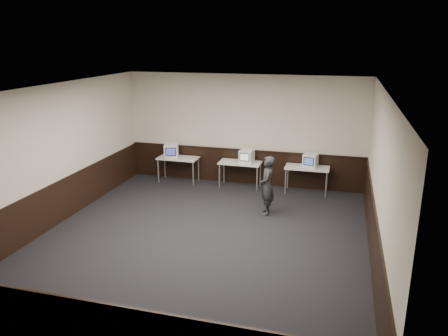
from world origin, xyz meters
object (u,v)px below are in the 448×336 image
object	(u,v)px
desk_center	(240,164)
emac_center	(247,156)
desk_right	(307,169)
emac_right	(310,160)
desk_left	(178,160)
person	(267,186)
emac_left	(171,151)

from	to	relation	value
desk_center	emac_center	bearing A→B (deg)	0.06
desk_right	emac_right	xyz separation A→B (m)	(0.07, 0.03, 0.26)
desk_left	person	world-z (taller)	person
desk_center	emac_center	distance (m)	0.32
desk_left	emac_right	size ratio (longest dim) A/B	2.67
emac_left	emac_center	world-z (taller)	emac_left
desk_right	emac_center	size ratio (longest dim) A/B	2.76
emac_left	emac_right	distance (m)	4.07
person	emac_right	bearing A→B (deg)	146.43
desk_left	emac_center	bearing A→B (deg)	0.01
desk_center	emac_left	distance (m)	2.11
desk_right	person	size ratio (longest dim) A/B	0.82
desk_center	person	xyz separation A→B (m)	(1.09, -1.81, 0.05)
desk_right	person	distance (m)	1.98
desk_center	emac_center	xyz separation A→B (m)	(0.19, 0.00, 0.26)
person	emac_center	bearing A→B (deg)	-161.45
emac_left	desk_left	bearing A→B (deg)	-2.58
desk_right	desk_center	bearing A→B (deg)	180.00
desk_right	person	xyz separation A→B (m)	(-0.81, -1.81, 0.05)
desk_center	desk_right	world-z (taller)	same
desk_center	person	distance (m)	2.12
desk_right	emac_right	bearing A→B (deg)	23.95
desk_center	person	world-z (taller)	person
emac_right	desk_right	bearing A→B (deg)	-145.91
emac_left	emac_right	world-z (taller)	emac_left
emac_center	person	xyz separation A→B (m)	(0.91, -1.81, -0.21)
emac_right	person	world-z (taller)	person
emac_right	person	xyz separation A→B (m)	(-0.88, -1.85, -0.20)
emac_center	emac_right	xyz separation A→B (m)	(1.79, 0.03, -0.00)
desk_left	person	distance (m)	3.50
emac_left	person	distance (m)	3.65
desk_left	emac_right	distance (m)	3.88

